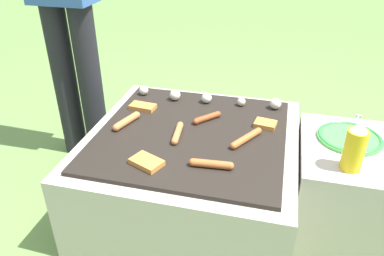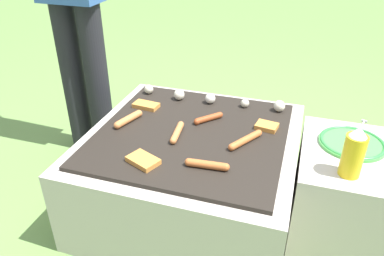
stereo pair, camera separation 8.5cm
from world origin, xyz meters
name	(u,v)px [view 2 (the right image)]	position (x,y,z in m)	size (l,w,h in m)	color
ground_plane	(192,204)	(0.00, 0.00, 0.00)	(14.00, 14.00, 0.00)	#608442
grill	(192,171)	(0.00, 0.00, 0.20)	(0.88, 0.88, 0.40)	#B2AA9E
side_ledge	(342,193)	(0.64, 0.04, 0.20)	(0.38, 0.51, 0.40)	#B2AA9E
sausage_front_center	(128,119)	(-0.29, 0.00, 0.42)	(0.07, 0.16, 0.03)	#C6753D
sausage_back_left	(208,118)	(0.04, 0.12, 0.41)	(0.11, 0.12, 0.03)	#93421E
sausage_front_left	(207,165)	(0.13, -0.23, 0.42)	(0.17, 0.04, 0.03)	#B7602D
sausage_back_center	(177,132)	(-0.05, -0.04, 0.41)	(0.04, 0.16, 0.03)	#C6753D
sausage_mid_right	(246,140)	(0.23, -0.02, 0.41)	(0.11, 0.17, 0.03)	#B7602D
bread_slice_center	(143,160)	(-0.11, -0.27, 0.41)	(0.14, 0.12, 0.02)	#D18438
bread_slice_right	(267,126)	(0.30, 0.13, 0.41)	(0.10, 0.08, 0.02)	#D18438
bread_slice_left	(146,105)	(-0.28, 0.16, 0.41)	(0.13, 0.08, 0.02)	#D18438
mushroom_row	(211,98)	(0.00, 0.30, 0.43)	(0.71, 0.08, 0.05)	beige
plate_colorful	(352,143)	(0.64, 0.10, 0.41)	(0.26, 0.26, 0.02)	#4CB24C
condiment_bottle	(354,153)	(0.62, -0.11, 0.49)	(0.07, 0.07, 0.19)	gold
fork_utensil	(360,129)	(0.68, 0.23, 0.40)	(0.07, 0.20, 0.01)	silver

